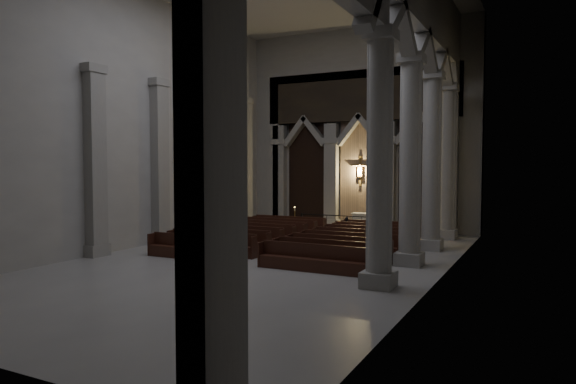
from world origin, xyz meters
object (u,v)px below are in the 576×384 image
object	(u,v)px
altar	(367,221)
altar_rail	(344,221)
pews	(299,242)
worshipper	(347,228)
candle_stand_left	(295,223)
candle_stand_right	(391,229)

from	to	relation	value
altar	altar_rail	xyz separation A→B (m)	(-0.82, -1.62, 0.09)
pews	worshipper	xyz separation A→B (m)	(0.95, 3.75, 0.26)
altar_rail	pews	bearing A→B (deg)	-90.00
altar	altar_rail	size ratio (longest dim) A/B	0.33
candle_stand_left	pews	distance (m)	6.95
pews	candle_stand_right	bearing A→B (deg)	66.51
pews	worshipper	world-z (taller)	worshipper
altar_rail	candle_stand_right	size ratio (longest dim) A/B	3.96
candle_stand_left	altar_rail	bearing A→B (deg)	-5.40
worshipper	altar_rail	bearing A→B (deg)	124.14
worshipper	candle_stand_right	bearing A→B (deg)	64.06
altar_rail	worshipper	xyz separation A→B (m)	(0.95, -2.11, -0.11)
candle_stand_left	worshipper	xyz separation A→B (m)	(4.17, -2.42, 0.21)
altar	candle_stand_left	world-z (taller)	candle_stand_left
altar_rail	candle_stand_left	size ratio (longest dim) A/B	3.89
candle_stand_left	worshipper	bearing A→B (deg)	-30.07
altar_rail	worshipper	size ratio (longest dim) A/B	4.56
candle_stand_right	pews	distance (m)	6.65
pews	altar_rail	bearing A→B (deg)	90.00
altar_rail	candle_stand_right	xyz separation A→B (m)	(2.65, 0.24, -0.33)
candle_stand_left	worshipper	world-z (taller)	candle_stand_left
altar	pews	size ratio (longest dim) A/B	0.18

